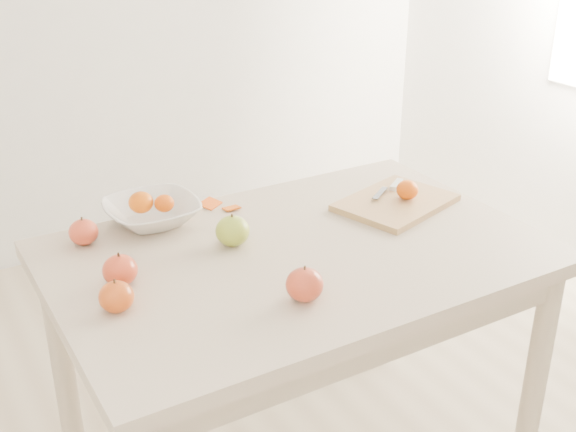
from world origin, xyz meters
TOP-DOWN VIEW (x-y plane):
  - table at (0.00, 0.00)m, footprint 1.20×0.80m
  - cutting_board at (0.37, 0.09)m, footprint 0.37×0.31m
  - board_tangerine at (0.40, 0.08)m, footprint 0.06×0.06m
  - fruit_bowl at (-0.26, 0.33)m, footprint 0.25×0.25m
  - bowl_tangerine_near at (-0.28, 0.34)m, footprint 0.07×0.07m
  - bowl_tangerine_far at (-0.23, 0.31)m, footprint 0.05×0.05m
  - orange_peel_a at (-0.08, 0.35)m, footprint 0.07×0.07m
  - orange_peel_b at (-0.04, 0.30)m, footprint 0.05×0.04m
  - paring_knife at (0.42, 0.16)m, footprint 0.16×0.09m
  - apple_green at (-0.13, 0.10)m, footprint 0.09×0.09m
  - apple_red_e at (-0.11, -0.21)m, footprint 0.08×0.08m
  - apple_red_a at (-0.45, 0.30)m, footprint 0.07×0.07m
  - apple_red_b at (-0.43, 0.05)m, footprint 0.08×0.08m
  - apple_red_d at (-0.48, -0.05)m, footprint 0.07×0.07m

SIDE VIEW (x-z plane):
  - table at x=0.00m, z-range 0.28..1.03m
  - orange_peel_a at x=-0.08m, z-range 0.75..0.76m
  - orange_peel_b at x=-0.04m, z-range 0.75..0.76m
  - cutting_board at x=0.37m, z-range 0.75..0.77m
  - paring_knife at x=0.42m, z-range 0.77..0.78m
  - fruit_bowl at x=-0.26m, z-range 0.75..0.81m
  - apple_red_a at x=-0.45m, z-range 0.75..0.82m
  - apple_red_d at x=-0.48m, z-range 0.75..0.82m
  - apple_red_b at x=-0.43m, z-range 0.75..0.82m
  - apple_red_e at x=-0.11m, z-range 0.75..0.82m
  - apple_green at x=-0.13m, z-range 0.75..0.83m
  - board_tangerine at x=0.40m, z-range 0.77..0.82m
  - bowl_tangerine_far at x=-0.23m, z-range 0.78..0.83m
  - bowl_tangerine_near at x=-0.28m, z-range 0.78..0.84m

